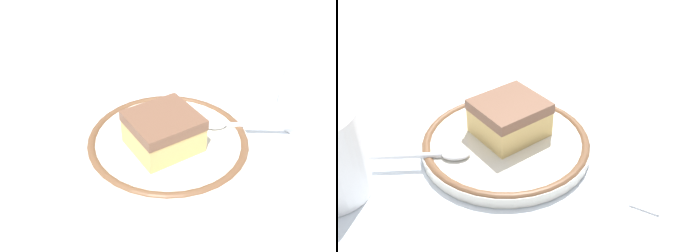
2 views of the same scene
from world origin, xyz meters
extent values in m
plane|color=#B7B2A8|center=(0.00, 0.00, 0.00)|extent=(2.40, 2.40, 0.00)
cube|color=silver|center=(0.00, 0.00, 0.00)|extent=(0.55, 0.41, 0.00)
cylinder|color=silver|center=(-0.03, 0.02, 0.01)|extent=(0.20, 0.20, 0.01)
torus|color=brown|center=(-0.03, 0.02, 0.01)|extent=(0.20, 0.20, 0.01)
cube|color=#DBB76B|center=(-0.02, 0.04, 0.03)|extent=(0.10, 0.10, 0.03)
cube|color=brown|center=(-0.02, 0.04, 0.05)|extent=(0.11, 0.11, 0.01)
ellipsoid|color=silver|center=(-0.08, -0.02, 0.02)|extent=(0.04, 0.03, 0.01)
cylinder|color=silver|center=(-0.15, -0.03, 0.02)|extent=(0.10, 0.02, 0.01)
cube|color=white|center=(0.13, -0.04, 0.00)|extent=(0.05, 0.06, 0.01)
camera|label=1|loc=(-0.11, 0.38, 0.31)|focal=40.30mm
camera|label=2|loc=(0.02, -0.37, 0.31)|focal=44.45mm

